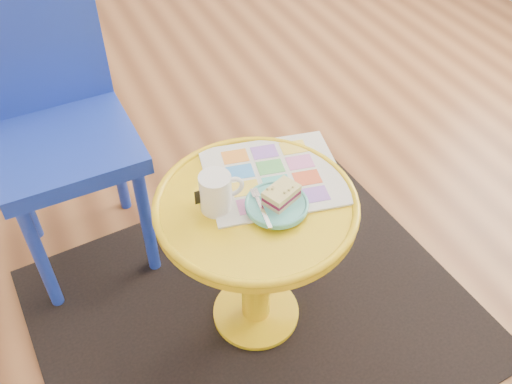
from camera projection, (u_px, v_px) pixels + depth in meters
name	position (u px, v px, depth m)	size (l,w,h in m)	color
floor	(281.00, 191.00, 2.23)	(4.00, 4.00, 0.00)	brown
rug	(256.00, 314.00, 1.82)	(1.30, 1.10, 0.01)	black
side_table	(256.00, 239.00, 1.57)	(0.53, 0.53, 0.50)	yellow
chair	(53.00, 116.00, 1.68)	(0.42, 0.43, 0.93)	#1B33B0
newspaper	(273.00, 176.00, 1.54)	(0.36, 0.31, 0.01)	silver
mug	(216.00, 191.00, 1.42)	(0.12, 0.08, 0.11)	white
plate	(277.00, 205.00, 1.44)	(0.16, 0.16, 0.02)	#58BAB1
cake_slice	(281.00, 195.00, 1.43)	(0.10, 0.09, 0.04)	#D3BC8C
fork	(261.00, 206.00, 1.42)	(0.03, 0.14, 0.00)	silver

